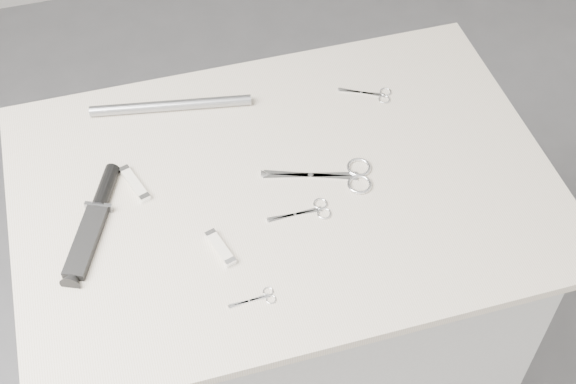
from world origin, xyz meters
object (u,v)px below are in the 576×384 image
object	(u,v)px
sheathed_knife	(95,216)
metal_rail	(171,106)
plinth	(285,316)
large_shears	(342,176)
pocket_knife_a	(135,184)
pocket_knife_b	(220,248)
embroidery_scissors_b	(374,94)
tiny_scissors	(258,298)
embroidery_scissors_a	(310,211)

from	to	relation	value
sheathed_knife	metal_rail	bearing A→B (deg)	-13.42
plinth	sheathed_knife	bearing A→B (deg)	178.13
large_shears	sheathed_knife	distance (m)	0.46
metal_rail	pocket_knife_a	bearing A→B (deg)	-119.54
large_shears	pocket_knife_b	world-z (taller)	pocket_knife_b
pocket_knife_a	pocket_knife_b	world-z (taller)	pocket_knife_a
plinth	metal_rail	bearing A→B (deg)	123.38
embroidery_scissors_b	pocket_knife_a	size ratio (longest dim) A/B	1.12
tiny_scissors	sheathed_knife	size ratio (longest dim) A/B	0.33
embroidery_scissors_a	pocket_knife_a	world-z (taller)	pocket_knife_a
pocket_knife_a	metal_rail	xyz separation A→B (m)	(0.10, 0.18, 0.01)
embroidery_scissors_b	tiny_scissors	xyz separation A→B (m)	(-0.35, -0.41, -0.00)
embroidery_scissors_b	plinth	bearing A→B (deg)	-116.36
pocket_knife_b	plinth	bearing A→B (deg)	-67.87
metal_rail	large_shears	bearing A→B (deg)	-44.12
sheathed_knife	pocket_knife_a	size ratio (longest dim) A/B	2.56
plinth	embroidery_scissors_a	bearing A→B (deg)	-71.73
plinth	pocket_knife_a	xyz separation A→B (m)	(-0.27, 0.07, 0.48)
tiny_scissors	pocket_knife_a	bearing A→B (deg)	115.17
plinth	pocket_knife_b	bearing A→B (deg)	-141.90
large_shears	tiny_scissors	xyz separation A→B (m)	(-0.22, -0.22, -0.00)
large_shears	embroidery_scissors_b	world-z (taller)	large_shears
large_shears	tiny_scissors	size ratio (longest dim) A/B	2.59
large_shears	pocket_knife_b	bearing A→B (deg)	-140.70
pocket_knife_b	embroidery_scissors_b	bearing A→B (deg)	-68.76
embroidery_scissors_b	pocket_knife_a	world-z (taller)	pocket_knife_a
embroidery_scissors_a	pocket_knife_a	distance (m)	0.33
embroidery_scissors_a	tiny_scissors	xyz separation A→B (m)	(-0.14, -0.15, -0.00)
embroidery_scissors_b	tiny_scissors	distance (m)	0.54
tiny_scissors	embroidery_scissors_b	bearing A→B (deg)	46.99
large_shears	pocket_knife_a	world-z (taller)	pocket_knife_a
plinth	tiny_scissors	xyz separation A→B (m)	(-0.11, -0.23, 0.47)
large_shears	tiny_scissors	world-z (taller)	large_shears
pocket_knife_a	large_shears	bearing A→B (deg)	-120.76
tiny_scissors	pocket_knife_b	bearing A→B (deg)	105.84
sheathed_knife	metal_rail	size ratio (longest dim) A/B	0.75
plinth	embroidery_scissors_a	xyz separation A→B (m)	(0.03, -0.08, 0.47)
plinth	tiny_scissors	world-z (taller)	tiny_scissors
large_shears	metal_rail	bearing A→B (deg)	153.32
embroidery_scissors_a	pocket_knife_a	bearing A→B (deg)	153.83
tiny_scissors	pocket_knife_b	distance (m)	0.12
tiny_scissors	large_shears	bearing A→B (deg)	42.55
large_shears	tiny_scissors	distance (m)	0.31
plinth	tiny_scissors	size ratio (longest dim) A/B	11.37
embroidery_scissors_a	tiny_scissors	distance (m)	0.20
sheathed_knife	pocket_knife_a	distance (m)	0.10
tiny_scissors	sheathed_knife	xyz separation A→B (m)	(-0.24, 0.24, 0.01)
plinth	pocket_knife_a	size ratio (longest dim) A/B	9.52
large_shears	pocket_knife_a	bearing A→B (deg)	-175.20
sheathed_knife	metal_rail	xyz separation A→B (m)	(0.18, 0.24, 0.00)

